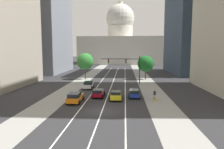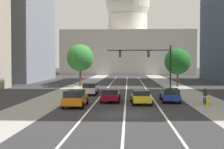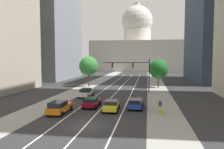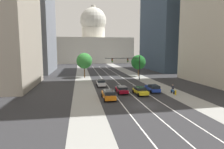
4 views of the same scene
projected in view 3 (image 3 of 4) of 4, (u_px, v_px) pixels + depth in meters
name	position (u px, v px, depth m)	size (l,w,h in m)	color
ground_plane	(125.00, 83.00, 62.20)	(400.00, 400.00, 0.00)	#2B2B2D
sidewalk_left	(91.00, 84.00, 58.63)	(4.41, 130.00, 0.01)	gray
sidewalk_right	(156.00, 86.00, 55.93)	(4.41, 130.00, 0.01)	gray
lane_stripe_left	(104.00, 90.00, 47.93)	(0.16, 90.00, 0.01)	white
lane_stripe_center	(118.00, 91.00, 47.44)	(0.16, 90.00, 0.01)	white
lane_stripe_right	(132.00, 91.00, 46.94)	(0.16, 90.00, 0.01)	white
capitol_building	(137.00, 49.00, 124.87)	(47.69, 29.72, 37.36)	beige
car_white	(86.00, 92.00, 39.78)	(1.97, 4.36, 1.52)	silver
car_orange	(59.00, 107.00, 27.96)	(2.06, 4.78, 1.59)	orange
car_blue	(136.00, 103.00, 30.65)	(2.00, 4.56, 1.46)	#1E389E
car_yellow	(111.00, 105.00, 29.39)	(2.10, 4.29, 1.36)	yellow
car_crimson	(92.00, 102.00, 31.54)	(2.02, 4.37, 1.40)	maroon
traffic_signal_mast	(134.00, 69.00, 44.94)	(9.46, 0.39, 6.75)	black
fire_hydrant	(160.00, 111.00, 27.12)	(0.26, 0.35, 0.91)	yellow
cyclist	(160.00, 106.00, 28.19)	(0.37, 1.70, 1.72)	black
street_tree_far_right	(159.00, 69.00, 52.20)	(4.52, 4.52, 6.66)	#51381E
street_tree_near_left	(89.00, 66.00, 54.12)	(4.63, 4.63, 7.35)	#51381E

